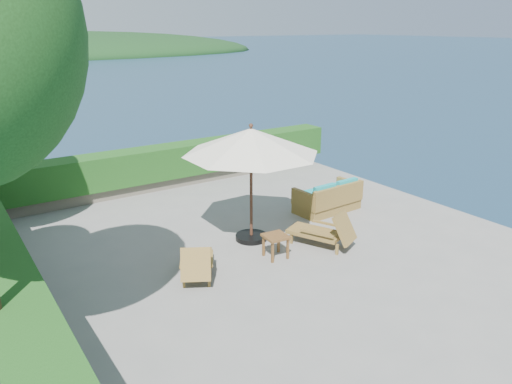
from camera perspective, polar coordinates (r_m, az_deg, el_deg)
ground at (r=12.02m, az=0.94°, el=-6.24°), size 12.00×12.00×0.00m
foundation at (r=12.75m, az=0.90°, el=-12.58°), size 12.00×12.00×3.00m
ocean at (r=13.56m, az=0.87°, el=-17.83°), size 600.00×600.00×0.00m
offshore_island at (r=152.40m, az=-22.66°, el=14.25°), size 126.00×57.60×12.60m
planter_wall_far at (r=16.56m, az=-10.15°, el=1.21°), size 12.00×0.60×0.36m
planter_wall_left at (r=10.21m, az=-26.51°, el=-12.06°), size 0.60×12.00×0.36m
hedge_far at (r=16.38m, az=-10.29°, el=3.45°), size 12.40×0.90×1.00m
hedge_left at (r=9.91m, az=-27.07°, el=-8.70°), size 0.90×12.40×1.00m
patio_umbrella at (r=11.62m, az=-0.57°, el=5.67°), size 4.24×4.24×2.90m
lounge_left at (r=10.56m, az=-6.77°, el=-7.96°), size 1.24×1.57×0.84m
lounge_right at (r=12.00m, az=7.85°, el=-4.47°), size 1.26×1.72×0.92m
side_table at (r=11.31m, az=2.26°, el=-5.42°), size 0.55×0.55×0.55m
wicker_loveseat at (r=14.24m, az=8.30°, el=-0.83°), size 1.94×1.06×0.93m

